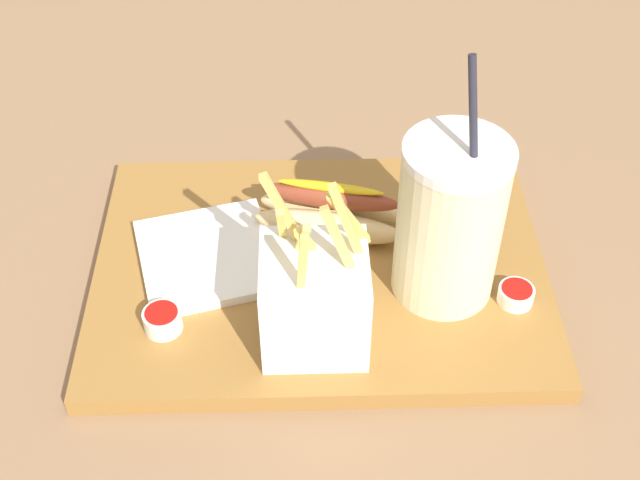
{
  "coord_description": "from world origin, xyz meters",
  "views": [
    {
      "loc": [
        -0.02,
        -0.6,
        0.63
      ],
      "look_at": [
        0.0,
        0.0,
        0.05
      ],
      "focal_mm": 47.7,
      "sensor_mm": 36.0,
      "label": 1
    }
  ],
  "objects_px": {
    "fries_basket": "(315,297)",
    "hot_dog_1": "(330,212)",
    "soda_cup": "(450,221)",
    "ketchup_cup_1": "(516,294)",
    "ketchup_cup_2": "(162,319)",
    "napkin_stack": "(208,256)"
  },
  "relations": [
    {
      "from": "soda_cup",
      "to": "hot_dog_1",
      "type": "relative_size",
      "value": 1.55
    },
    {
      "from": "ketchup_cup_1",
      "to": "fries_basket",
      "type": "bearing_deg",
      "value": -169.32
    },
    {
      "from": "fries_basket",
      "to": "ketchup_cup_2",
      "type": "xyz_separation_m",
      "value": [
        -0.14,
        0.01,
        -0.04
      ]
    },
    {
      "from": "hot_dog_1",
      "to": "fries_basket",
      "type": "bearing_deg",
      "value": -97.69
    },
    {
      "from": "fries_basket",
      "to": "napkin_stack",
      "type": "height_order",
      "value": "fries_basket"
    },
    {
      "from": "ketchup_cup_2",
      "to": "napkin_stack",
      "type": "bearing_deg",
      "value": 68.33
    },
    {
      "from": "ketchup_cup_2",
      "to": "napkin_stack",
      "type": "xyz_separation_m",
      "value": [
        0.04,
        0.09,
        -0.01
      ]
    },
    {
      "from": "ketchup_cup_1",
      "to": "napkin_stack",
      "type": "bearing_deg",
      "value": 167.91
    },
    {
      "from": "soda_cup",
      "to": "hot_dog_1",
      "type": "xyz_separation_m",
      "value": [
        -0.11,
        0.08,
        -0.06
      ]
    },
    {
      "from": "soda_cup",
      "to": "ketchup_cup_2",
      "type": "distance_m",
      "value": 0.28
    },
    {
      "from": "hot_dog_1",
      "to": "napkin_stack",
      "type": "bearing_deg",
      "value": -161.46
    },
    {
      "from": "hot_dog_1",
      "to": "ketchup_cup_2",
      "type": "bearing_deg",
      "value": -140.8
    },
    {
      "from": "soda_cup",
      "to": "ketchup_cup_2",
      "type": "height_order",
      "value": "soda_cup"
    },
    {
      "from": "fries_basket",
      "to": "hot_dog_1",
      "type": "bearing_deg",
      "value": 82.31
    },
    {
      "from": "hot_dog_1",
      "to": "soda_cup",
      "type": "bearing_deg",
      "value": -37.7
    },
    {
      "from": "ketchup_cup_1",
      "to": "ketchup_cup_2",
      "type": "relative_size",
      "value": 0.96
    },
    {
      "from": "soda_cup",
      "to": "ketchup_cup_2",
      "type": "relative_size",
      "value": 7.02
    },
    {
      "from": "soda_cup",
      "to": "fries_basket",
      "type": "xyz_separation_m",
      "value": [
        -0.12,
        -0.06,
        -0.03
      ]
    },
    {
      "from": "ketchup_cup_1",
      "to": "napkin_stack",
      "type": "height_order",
      "value": "ketchup_cup_1"
    },
    {
      "from": "soda_cup",
      "to": "fries_basket",
      "type": "distance_m",
      "value": 0.14
    },
    {
      "from": "napkin_stack",
      "to": "ketchup_cup_1",
      "type": "bearing_deg",
      "value": -12.09
    },
    {
      "from": "fries_basket",
      "to": "hot_dog_1",
      "type": "distance_m",
      "value": 0.15
    }
  ]
}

